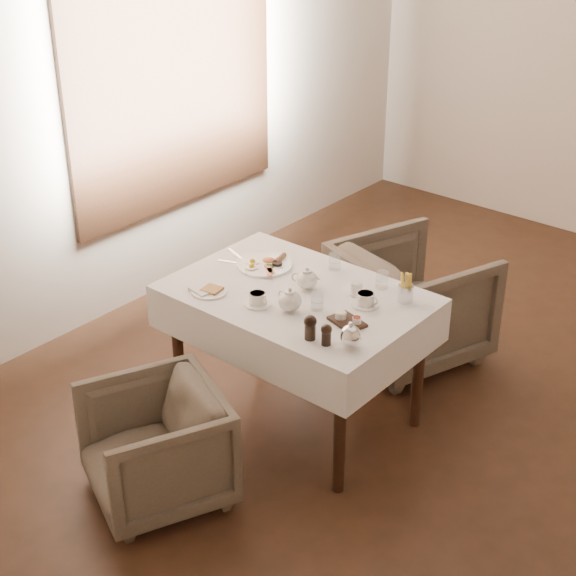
# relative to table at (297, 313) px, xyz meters

# --- Properties ---
(room) EXTENTS (5.00, 5.00, 5.00)m
(room) POSITION_rel_table_xyz_m (-1.64, 0.77, 0.96)
(room) COLOR black
(room) RESTS_ON ground
(table) EXTENTS (1.28, 0.88, 0.75)m
(table) POSITION_rel_table_xyz_m (0.00, 0.00, 0.00)
(table) COLOR black
(table) RESTS_ON ground
(armchair_near) EXTENTS (0.81, 0.82, 0.57)m
(armchair_near) POSITION_rel_table_xyz_m (-0.10, -0.92, -0.35)
(armchair_near) COLOR #4C4438
(armchair_near) RESTS_ON ground
(armchair_far) EXTENTS (0.98, 0.99, 0.71)m
(armchair_far) POSITION_rel_table_xyz_m (0.12, 0.92, -0.28)
(armchair_far) COLOR #4C4438
(armchair_far) RESTS_ON ground
(breakfast_plate) EXTENTS (0.29, 0.29, 0.04)m
(breakfast_plate) POSITION_rel_table_xyz_m (-0.32, 0.13, 0.13)
(breakfast_plate) COLOR white
(breakfast_plate) RESTS_ON table
(side_plate) EXTENTS (0.19, 0.18, 0.02)m
(side_plate) POSITION_rel_table_xyz_m (-0.35, -0.28, 0.12)
(side_plate) COLOR white
(side_plate) RESTS_ON table
(teapot_centre) EXTENTS (0.19, 0.17, 0.12)m
(teapot_centre) POSITION_rel_table_xyz_m (0.01, 0.07, 0.18)
(teapot_centre) COLOR white
(teapot_centre) RESTS_ON table
(teapot_front) EXTENTS (0.18, 0.15, 0.13)m
(teapot_front) POSITION_rel_table_xyz_m (0.09, -0.17, 0.18)
(teapot_front) COLOR white
(teapot_front) RESTS_ON table
(creamer) EXTENTS (0.06, 0.06, 0.07)m
(creamer) POSITION_rel_table_xyz_m (0.25, 0.17, 0.15)
(creamer) COLOR white
(creamer) RESTS_ON table
(teacup_near) EXTENTS (0.13, 0.13, 0.06)m
(teacup_near) POSITION_rel_table_xyz_m (-0.07, -0.22, 0.15)
(teacup_near) COLOR white
(teacup_near) RESTS_ON table
(teacup_far) EXTENTS (0.14, 0.14, 0.07)m
(teacup_far) POSITION_rel_table_xyz_m (0.34, 0.11, 0.15)
(teacup_far) COLOR white
(teacup_far) RESTS_ON table
(glass_left) EXTENTS (0.07, 0.07, 0.09)m
(glass_left) POSITION_rel_table_xyz_m (-0.01, 0.33, 0.16)
(glass_left) COLOR silver
(glass_left) RESTS_ON table
(glass_mid) EXTENTS (0.07, 0.07, 0.09)m
(glass_mid) POSITION_rel_table_xyz_m (0.18, -0.07, 0.16)
(glass_mid) COLOR silver
(glass_mid) RESTS_ON table
(glass_right) EXTENTS (0.08, 0.08, 0.09)m
(glass_right) POSITION_rel_table_xyz_m (0.30, 0.32, 0.16)
(glass_right) COLOR silver
(glass_right) RESTS_ON table
(condiment_board) EXTENTS (0.20, 0.16, 0.04)m
(condiment_board) POSITION_rel_table_xyz_m (0.38, -0.09, 0.13)
(condiment_board) COLOR black
(condiment_board) RESTS_ON table
(pepper_mill_left) EXTENTS (0.07, 0.07, 0.12)m
(pepper_mill_left) POSITION_rel_table_xyz_m (0.33, -0.31, 0.18)
(pepper_mill_left) COLOR black
(pepper_mill_left) RESTS_ON table
(pepper_mill_right) EXTENTS (0.06, 0.06, 0.11)m
(pepper_mill_right) POSITION_rel_table_xyz_m (0.42, -0.30, 0.17)
(pepper_mill_right) COLOR black
(pepper_mill_right) RESTS_ON table
(silver_pot) EXTENTS (0.15, 0.13, 0.13)m
(silver_pot) POSITION_rel_table_xyz_m (0.51, -0.25, 0.18)
(silver_pot) COLOR white
(silver_pot) RESTS_ON table
(fries_cup) EXTENTS (0.08, 0.08, 0.16)m
(fries_cup) POSITION_rel_table_xyz_m (0.47, 0.27, 0.19)
(fries_cup) COLOR silver
(fries_cup) RESTS_ON table
(cutlery_fork) EXTENTS (0.19, 0.08, 0.00)m
(cutlery_fork) POSITION_rel_table_xyz_m (-0.52, 0.12, 0.12)
(cutlery_fork) COLOR silver
(cutlery_fork) RESTS_ON table
(cutlery_knife) EXTENTS (0.17, 0.08, 0.00)m
(cutlery_knife) POSITION_rel_table_xyz_m (-0.48, 0.04, 0.12)
(cutlery_knife) COLOR silver
(cutlery_knife) RESTS_ON table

